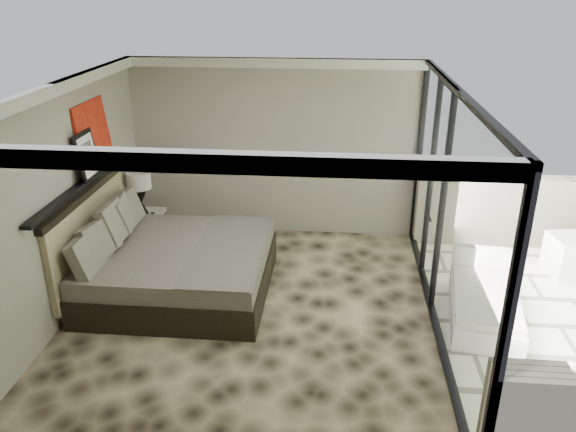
# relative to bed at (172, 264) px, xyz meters

# --- Properties ---
(floor) EXTENTS (5.00, 5.00, 0.00)m
(floor) POSITION_rel_bed_xyz_m (1.14, -0.43, -0.38)
(floor) COLOR black
(floor) RESTS_ON ground
(ceiling) EXTENTS (4.50, 5.00, 0.02)m
(ceiling) POSITION_rel_bed_xyz_m (1.14, -0.43, 2.41)
(ceiling) COLOR silver
(ceiling) RESTS_ON back_wall
(back_wall) EXTENTS (4.50, 0.02, 2.80)m
(back_wall) POSITION_rel_bed_xyz_m (1.14, 2.06, 1.02)
(back_wall) COLOR gray
(back_wall) RESTS_ON floor
(left_wall) EXTENTS (0.02, 5.00, 2.80)m
(left_wall) POSITION_rel_bed_xyz_m (-1.10, -0.43, 1.02)
(left_wall) COLOR gray
(left_wall) RESTS_ON floor
(glass_wall) EXTENTS (0.08, 5.00, 2.80)m
(glass_wall) POSITION_rel_bed_xyz_m (3.39, -0.43, 1.02)
(glass_wall) COLOR white
(glass_wall) RESTS_ON floor
(terrace_slab) EXTENTS (3.00, 5.00, 0.12)m
(terrace_slab) POSITION_rel_bed_xyz_m (4.89, -0.43, -0.44)
(terrace_slab) COLOR beige
(terrace_slab) RESTS_ON ground
(picture_ledge) EXTENTS (0.12, 2.20, 0.05)m
(picture_ledge) POSITION_rel_bed_xyz_m (-1.04, -0.33, 1.12)
(picture_ledge) COLOR black
(picture_ledge) RESTS_ON left_wall
(bed) EXTENTS (2.37, 2.29, 1.31)m
(bed) POSITION_rel_bed_xyz_m (0.00, 0.00, 0.00)
(bed) COLOR black
(bed) RESTS_ON floor
(nightstand) EXTENTS (0.64, 0.64, 0.49)m
(nightstand) POSITION_rel_bed_xyz_m (-0.80, 1.39, -0.14)
(nightstand) COLOR black
(nightstand) RESTS_ON floor
(table_lamp) EXTENTS (0.37, 0.37, 0.67)m
(table_lamp) POSITION_rel_bed_xyz_m (-0.85, 1.34, 0.57)
(table_lamp) COLOR black
(table_lamp) RESTS_ON nightstand
(abstract_canvas) EXTENTS (0.13, 0.90, 0.90)m
(abstract_canvas) POSITION_rel_bed_xyz_m (-1.06, 0.47, 1.59)
(abstract_canvas) COLOR #C03910
(abstract_canvas) RESTS_ON picture_ledge
(framed_print) EXTENTS (0.11, 0.50, 0.60)m
(framed_print) POSITION_rel_bed_xyz_m (-1.00, 0.10, 1.44)
(framed_print) COLOR black
(framed_print) RESTS_ON picture_ledge
(ottoman) EXTENTS (0.64, 0.64, 0.56)m
(ottoman) POSITION_rel_bed_xyz_m (5.45, 0.97, -0.10)
(ottoman) COLOR silver
(ottoman) RESTS_ON terrace_slab
(lounger) EXTENTS (1.02, 1.69, 0.62)m
(lounger) POSITION_rel_bed_xyz_m (4.00, -0.29, -0.19)
(lounger) COLOR silver
(lounger) RESTS_ON terrace_slab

